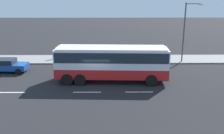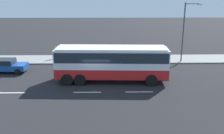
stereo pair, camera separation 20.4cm
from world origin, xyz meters
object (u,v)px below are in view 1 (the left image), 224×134
car_blue_saloon (7,65)px  pedestrian_near_curb (56,51)px  street_lamp (186,28)px  coach_bus (112,60)px

car_blue_saloon → pedestrian_near_curb: size_ratio=2.70×
car_blue_saloon → street_lamp: 20.69m
street_lamp → car_blue_saloon: bearing=-169.8°
car_blue_saloon → pedestrian_near_curb: bearing=52.3°
coach_bus → pedestrian_near_curb: 10.84m
car_blue_saloon → street_lamp: street_lamp is taller
coach_bus → pedestrian_near_curb: size_ratio=6.90×
car_blue_saloon → coach_bus: bearing=-13.2°
coach_bus → street_lamp: bearing=39.2°
street_lamp → pedestrian_near_curb: bearing=174.2°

